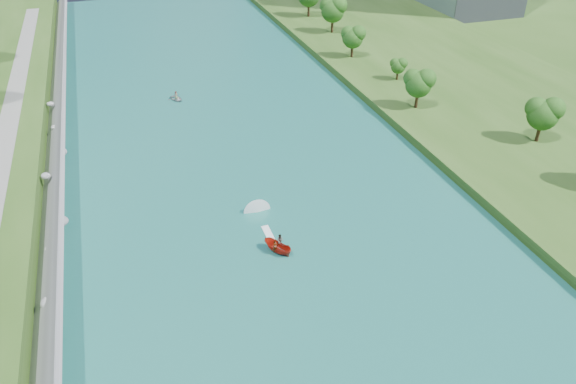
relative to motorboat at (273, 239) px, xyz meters
name	(u,v)px	position (x,y,z in m)	size (l,w,h in m)	color
ground	(304,288)	(0.89, -8.57, -0.71)	(260.00, 260.00, 0.00)	#2D5119
river_water	(255,193)	(0.89, 11.43, -0.66)	(55.00, 240.00, 0.10)	#1B6866
berm_east	(554,138)	(50.39, 11.43, 0.04)	(44.00, 240.00, 1.50)	#2D5119
riprap_bank	(52,220)	(-24.95, 10.69, 1.07)	(3.98, 236.00, 4.25)	slate
trees_east	(469,93)	(39.79, 20.57, 5.45)	(17.03, 145.55, 10.97)	#144D15
motorboat	(273,239)	(0.00, 0.00, 0.00)	(3.60, 18.75, 2.01)	#B31F0E
raft	(176,98)	(-4.31, 47.24, -0.22)	(3.45, 3.90, 1.70)	#9799A0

